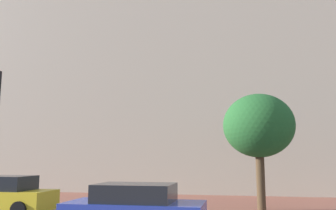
# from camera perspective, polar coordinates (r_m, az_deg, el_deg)

# --- Properties ---
(landmark_building) EXTENTS (27.30, 15.67, 35.22)m
(landmark_building) POSITION_cam_1_polar(r_m,az_deg,el_deg) (31.68, 0.90, 3.72)
(landmark_building) COLOR #B2A893
(landmark_building) RESTS_ON ground_plane
(car_yellow) EXTENTS (4.24, 2.00, 1.54)m
(car_yellow) POSITION_cam_1_polar(r_m,az_deg,el_deg) (16.70, -24.97, -12.99)
(car_yellow) COLOR gold
(car_yellow) RESTS_ON ground_plane
(tree_curb_far) EXTENTS (3.19, 3.19, 5.17)m
(tree_curb_far) POSITION_cam_1_polar(r_m,az_deg,el_deg) (16.67, 14.27, -3.29)
(tree_curb_far) COLOR #4C3823
(tree_curb_far) RESTS_ON ground_plane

